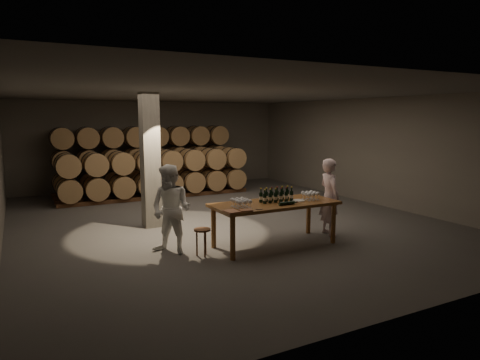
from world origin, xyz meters
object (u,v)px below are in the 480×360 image
stool (202,234)px  person_woman (171,210)px  bottle_cluster (276,196)px  notebook_near (246,210)px  tasting_table (275,207)px  plate (298,201)px  person_man (329,197)px

stool → person_woman: person_woman is taller
bottle_cluster → notebook_near: (-0.99, -0.51, -0.09)m
stool → bottle_cluster: bearing=0.6°
tasting_table → plate: plate is taller
person_woman → stool: bearing=8.2°
notebook_near → person_woman: bearing=152.0°
notebook_near → person_woman: person_woman is taller
bottle_cluster → tasting_table: bearing=-137.6°
notebook_near → stool: (-0.67, 0.50, -0.48)m
bottle_cluster → plate: 0.48m
bottle_cluster → person_man: size_ratio=0.42×
bottle_cluster → person_man: person_man is taller
bottle_cluster → person_man: bearing=2.3°
bottle_cluster → notebook_near: bearing=-152.5°
tasting_table → bottle_cluster: (0.08, 0.07, 0.21)m
tasting_table → person_man: size_ratio=1.51×
bottle_cluster → plate: bearing=-20.0°
notebook_near → person_man: size_ratio=0.13×
stool → person_man: person_man is taller
tasting_table → person_woman: (-2.05, 0.48, 0.07)m
tasting_table → stool: size_ratio=4.92×
tasting_table → person_woman: 2.10m
stool → person_man: (3.10, 0.07, 0.43)m
plate → tasting_table: bearing=170.7°
stool → person_man: 3.13m
tasting_table → notebook_near: size_ratio=11.39×
stool → person_man: bearing=1.4°
bottle_cluster → person_woman: size_ratio=0.42×
tasting_table → person_man: bearing=4.9°
person_man → person_woman: 3.58m
tasting_table → person_woman: bearing=166.8°
stool → plate: bearing=-3.9°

